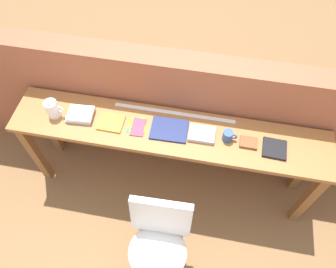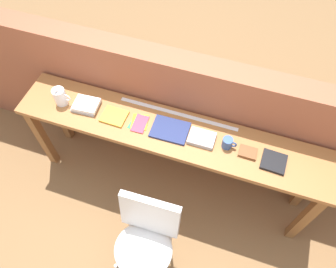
{
  "view_description": "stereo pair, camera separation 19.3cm",
  "coord_description": "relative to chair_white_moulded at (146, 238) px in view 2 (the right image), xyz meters",
  "views": [
    {
      "loc": [
        0.25,
        -1.09,
        2.96
      ],
      "look_at": [
        0.0,
        0.25,
        0.9
      ],
      "focal_mm": 35.0,
      "sensor_mm": 36.0,
      "label": 1
    },
    {
      "loc": [
        0.44,
        -1.05,
        2.96
      ],
      "look_at": [
        0.0,
        0.25,
        0.9
      ],
      "focal_mm": 35.0,
      "sensor_mm": 36.0,
      "label": 2
    }
  ],
  "objects": [
    {
      "name": "chair_white_moulded",
      "position": [
        0.0,
        0.0,
        0.0
      ],
      "size": [
        0.45,
        0.47,
        0.89
      ],
      "color": "white",
      "rests_on": "ground"
    },
    {
      "name": "ground_plane",
      "position": [
        -0.06,
        0.44,
        -0.53
      ],
      "size": [
        40.0,
        40.0,
        0.0
      ],
      "primitive_type": "plane",
      "color": "brown"
    },
    {
      "name": "mug",
      "position": [
        0.39,
        0.74,
        0.4
      ],
      "size": [
        0.11,
        0.08,
        0.09
      ],
      "color": "#2D4C8C",
      "rests_on": "sideboard"
    },
    {
      "name": "book_stack_leftmost",
      "position": [
        -0.77,
        0.74,
        0.38
      ],
      "size": [
        0.21,
        0.18,
        0.05
      ],
      "color": "#9E9EA3",
      "rests_on": "sideboard"
    },
    {
      "name": "book_repair_rightmost",
      "position": [
        0.74,
        0.71,
        0.36
      ],
      "size": [
        0.18,
        0.18,
        0.02
      ],
      "primitive_type": "cube",
      "rotation": [
        0.0,
        0.0,
        -0.04
      ],
      "color": "black",
      "rests_on": "sideboard"
    },
    {
      "name": "sideboard",
      "position": [
        -0.06,
        0.74,
        0.21
      ],
      "size": [
        2.5,
        0.44,
        0.88
      ],
      "color": "#996033",
      "rests_on": "ground"
    },
    {
      "name": "ruler_metal_back_edge",
      "position": [
        -0.05,
        0.91,
        0.35
      ],
      "size": [
        0.97,
        0.03,
        0.0
      ],
      "primitive_type": "cube",
      "color": "silver",
      "rests_on": "sideboard"
    },
    {
      "name": "pitcher_white",
      "position": [
        -0.98,
        0.72,
        0.43
      ],
      "size": [
        0.14,
        0.1,
        0.18
      ],
      "color": "white",
      "rests_on": "sideboard"
    },
    {
      "name": "book_grey_hardcover",
      "position": [
        0.19,
        0.74,
        0.37
      ],
      "size": [
        0.2,
        0.15,
        0.04
      ],
      "primitive_type": "cube",
      "rotation": [
        0.0,
        0.0,
        0.01
      ],
      "color": "#9E9EA3",
      "rests_on": "sideboard"
    },
    {
      "name": "book_open_centre",
      "position": [
        -0.06,
        0.74,
        0.36
      ],
      "size": [
        0.29,
        0.22,
        0.02
      ],
      "primitive_type": "cube",
      "rotation": [
        0.0,
        0.0,
        0.03
      ],
      "color": "navy",
      "rests_on": "sideboard"
    },
    {
      "name": "magazine_cycling",
      "position": [
        -0.52,
        0.72,
        0.36
      ],
      "size": [
        0.2,
        0.17,
        0.02
      ],
      "primitive_type": "cube",
      "rotation": [
        0.0,
        0.0,
        -0.02
      ],
      "color": "gold",
      "rests_on": "sideboard"
    },
    {
      "name": "brick_wall_back",
      "position": [
        -0.06,
        1.08,
        0.13
      ],
      "size": [
        6.0,
        0.2,
        1.31
      ],
      "primitive_type": "cube",
      "color": "#935138",
      "rests_on": "ground"
    },
    {
      "name": "pamphlet_pile_colourful",
      "position": [
        -0.31,
        0.73,
        0.36
      ],
      "size": [
        0.15,
        0.18,
        0.01
      ],
      "color": "green",
      "rests_on": "sideboard"
    },
    {
      "name": "leather_journal_brown",
      "position": [
        0.54,
        0.73,
        0.37
      ],
      "size": [
        0.13,
        0.1,
        0.02
      ],
      "primitive_type": "cube",
      "rotation": [
        0.0,
        0.0,
        -0.01
      ],
      "color": "brown",
      "rests_on": "sideboard"
    }
  ]
}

